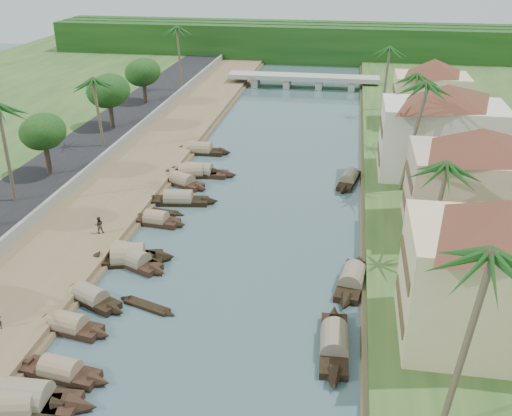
% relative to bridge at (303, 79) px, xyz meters
% --- Properties ---
extents(ground, '(220.00, 220.00, 0.00)m').
position_rel_bridge_xyz_m(ground, '(-0.00, -72.00, -1.72)').
color(ground, '#3B5358').
rests_on(ground, ground).
extents(left_bank, '(10.00, 180.00, 0.80)m').
position_rel_bridge_xyz_m(left_bank, '(-16.00, -52.00, -1.32)').
color(left_bank, brown).
rests_on(left_bank, ground).
extents(right_bank, '(16.00, 180.00, 1.20)m').
position_rel_bridge_xyz_m(right_bank, '(19.00, -52.00, -1.12)').
color(right_bank, '#28491D').
rests_on(right_bank, ground).
extents(road, '(8.00, 180.00, 1.40)m').
position_rel_bridge_xyz_m(road, '(-24.50, -52.00, -1.02)').
color(road, black).
rests_on(road, ground).
extents(retaining_wall, '(0.40, 180.00, 1.10)m').
position_rel_bridge_xyz_m(retaining_wall, '(-20.20, -52.00, -0.37)').
color(retaining_wall, gray).
rests_on(retaining_wall, left_bank).
extents(treeline, '(120.00, 14.00, 8.00)m').
position_rel_bridge_xyz_m(treeline, '(-0.00, 28.00, 2.28)').
color(treeline, '#10370F').
rests_on(treeline, ground).
extents(bridge, '(28.00, 4.00, 2.40)m').
position_rel_bridge_xyz_m(bridge, '(0.00, 0.00, 0.00)').
color(bridge, '#9B9A91').
rests_on(bridge, ground).
extents(building_near, '(14.85, 14.85, 10.20)m').
position_rel_bridge_xyz_m(building_near, '(18.99, -74.00, 4.66)').
color(building_near, beige).
rests_on(building_near, right_bank).
extents(building_mid, '(14.11, 14.11, 9.70)m').
position_rel_bridge_xyz_m(building_mid, '(19.99, -58.00, 4.41)').
color(building_mid, tan).
rests_on(building_mid, right_bank).
extents(building_far, '(15.59, 15.59, 10.20)m').
position_rel_bridge_xyz_m(building_far, '(18.99, -44.00, 4.66)').
color(building_far, beige).
rests_on(building_far, right_bank).
extents(building_distant, '(12.62, 12.62, 9.20)m').
position_rel_bridge_xyz_m(building_distant, '(19.99, -24.00, 4.16)').
color(building_distant, beige).
rests_on(building_distant, right_bank).
extents(sampan_0, '(9.63, 2.38, 2.48)m').
position_rel_bridge_xyz_m(sampan_0, '(-9.37, -83.46, -1.30)').
color(sampan_0, black).
rests_on(sampan_0, ground).
extents(sampan_1, '(7.38, 3.11, 2.15)m').
position_rel_bridge_xyz_m(sampan_1, '(-9.50, -84.14, -1.31)').
color(sampan_1, black).
rests_on(sampan_1, ground).
extents(sampan_2, '(7.30, 2.37, 1.94)m').
position_rel_bridge_xyz_m(sampan_2, '(-8.28, -80.82, -1.31)').
color(sampan_2, black).
rests_on(sampan_2, ground).
extents(sampan_3, '(7.12, 4.29, 1.96)m').
position_rel_bridge_xyz_m(sampan_3, '(-9.85, -72.73, -1.31)').
color(sampan_3, black).
rests_on(sampan_3, ground).
extents(sampan_4, '(6.97, 2.60, 1.98)m').
position_rel_bridge_xyz_m(sampan_4, '(-9.91, -76.29, -1.31)').
color(sampan_4, black).
rests_on(sampan_4, ground).
extents(sampan_5, '(8.39, 3.93, 2.56)m').
position_rel_bridge_xyz_m(sampan_5, '(-9.20, -66.49, -1.30)').
color(sampan_5, black).
rests_on(sampan_5, ground).
extents(sampan_6, '(7.12, 4.35, 2.13)m').
position_rel_bridge_xyz_m(sampan_6, '(-8.49, -66.94, -1.31)').
color(sampan_6, black).
rests_on(sampan_6, ground).
extents(sampan_7, '(7.18, 2.72, 1.92)m').
position_rel_bridge_xyz_m(sampan_7, '(-9.65, -65.64, -1.32)').
color(sampan_7, black).
rests_on(sampan_7, ground).
extents(sampan_8, '(6.48, 2.26, 2.00)m').
position_rel_bridge_xyz_m(sampan_8, '(-9.15, -59.08, -1.31)').
color(sampan_8, black).
rests_on(sampan_8, ground).
extents(sampan_9, '(8.80, 2.70, 2.19)m').
position_rel_bridge_xyz_m(sampan_9, '(-8.37, -54.07, -1.31)').
color(sampan_9, black).
rests_on(sampan_9, ground).
extents(sampan_10, '(7.25, 4.73, 2.05)m').
position_rel_bridge_xyz_m(sampan_10, '(-9.33, -49.18, -1.31)').
color(sampan_10, black).
rests_on(sampan_10, ground).
extents(sampan_11, '(8.57, 3.91, 2.38)m').
position_rel_bridge_xyz_m(sampan_11, '(-9.11, -46.49, -1.30)').
color(sampan_11, black).
rests_on(sampan_11, ground).
extents(sampan_12, '(9.64, 2.08, 2.27)m').
position_rel_bridge_xyz_m(sampan_12, '(-8.32, -45.99, -1.31)').
color(sampan_12, black).
rests_on(sampan_12, ground).
extents(sampan_13, '(8.34, 2.05, 2.27)m').
position_rel_bridge_xyz_m(sampan_13, '(-9.94, -38.54, -1.30)').
color(sampan_13, black).
rests_on(sampan_13, ground).
extents(sampan_14, '(2.10, 9.16, 2.20)m').
position_rel_bridge_xyz_m(sampan_14, '(8.80, -75.18, -1.31)').
color(sampan_14, black).
rests_on(sampan_14, ground).
extents(sampan_15, '(2.99, 8.55, 2.24)m').
position_rel_bridge_xyz_m(sampan_15, '(9.90, -66.92, -1.31)').
color(sampan_15, black).
rests_on(sampan_15, ground).
extents(sampan_16, '(3.01, 8.11, 1.98)m').
position_rel_bridge_xyz_m(sampan_16, '(9.28, -45.48, -1.31)').
color(sampan_16, black).
rests_on(sampan_16, ground).
extents(canoe_1, '(5.25, 2.49, 0.85)m').
position_rel_bridge_xyz_m(canoe_1, '(-5.40, -72.69, -1.62)').
color(canoe_1, black).
rests_on(canoe_1, ground).
extents(canoe_2, '(6.19, 1.73, 0.89)m').
position_rel_bridge_xyz_m(canoe_2, '(-9.92, -56.51, -1.62)').
color(canoe_2, black).
rests_on(canoe_2, ground).
extents(palm_0, '(3.20, 3.20, 12.58)m').
position_rel_bridge_xyz_m(palm_0, '(15.00, -82.47, 10.23)').
color(palm_0, brown).
rests_on(palm_0, ground).
extents(palm_1, '(3.20, 3.20, 10.14)m').
position_rel_bridge_xyz_m(palm_1, '(16.00, -64.34, 7.88)').
color(palm_1, brown).
rests_on(palm_1, ground).
extents(palm_2, '(3.20, 3.20, 12.91)m').
position_rel_bridge_xyz_m(palm_2, '(15.00, -49.28, 10.58)').
color(palm_2, brown).
rests_on(palm_2, ground).
extents(palm_3, '(3.20, 3.20, 10.80)m').
position_rel_bridge_xyz_m(palm_3, '(16.00, -35.34, 8.53)').
color(palm_3, brown).
rests_on(palm_3, ground).
extents(palm_6, '(3.20, 3.20, 9.99)m').
position_rel_bridge_xyz_m(palm_6, '(-22.00, -41.44, 7.93)').
color(palm_6, brown).
rests_on(palm_6, ground).
extents(palm_7, '(3.20, 3.20, 10.91)m').
position_rel_bridge_xyz_m(palm_7, '(14.00, -17.17, 8.62)').
color(palm_7, brown).
rests_on(palm_7, ground).
extents(palm_8, '(3.20, 3.20, 12.01)m').
position_rel_bridge_xyz_m(palm_8, '(-20.50, -10.42, 9.88)').
color(palm_8, brown).
rests_on(palm_8, ground).
extents(tree_3, '(4.66, 4.66, 6.84)m').
position_rel_bridge_xyz_m(tree_3, '(-24.00, -51.62, 4.52)').
color(tree_3, '#483629').
rests_on(tree_3, ground).
extents(tree_4, '(5.41, 5.41, 7.28)m').
position_rel_bridge_xyz_m(tree_4, '(-24.00, -33.42, 4.66)').
color(tree_4, '#483629').
rests_on(tree_4, ground).
extents(tree_5, '(5.11, 5.11, 6.86)m').
position_rel_bridge_xyz_m(tree_5, '(-24.00, -19.59, 4.37)').
color(tree_5, '#483629').
rests_on(tree_5, ground).
extents(tree_6, '(4.21, 4.21, 7.52)m').
position_rel_bridge_xyz_m(tree_6, '(24.00, -41.36, 5.13)').
color(tree_6, '#483629').
rests_on(tree_6, ground).
extents(person_far, '(0.96, 0.86, 1.63)m').
position_rel_bridge_xyz_m(person_far, '(-13.17, -63.18, -0.11)').
color(person_far, '#332F24').
rests_on(person_far, left_bank).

